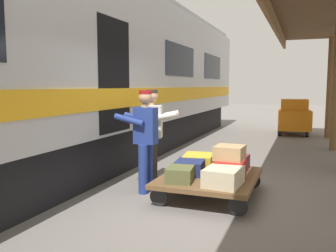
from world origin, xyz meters
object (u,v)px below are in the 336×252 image
(suitcase_yellow_case, at_px, (198,161))
(baggage_tug, at_px, (294,117))
(suitcase_burgundy_valise, at_px, (236,163))
(suitcase_tan_vintage, at_px, (230,153))
(suitcase_navy_fabric, at_px, (190,167))
(suitcase_cream_canvas, at_px, (224,176))
(suitcase_olive_duffel, at_px, (180,174))
(porter_by_door, at_px, (153,132))
(train_car, at_px, (46,71))
(suitcase_red_plastic, at_px, (230,168))
(porter_in_overalls, at_px, (145,137))
(luggage_cart, at_px, (210,178))

(suitcase_yellow_case, distance_m, baggage_tug, 7.92)
(suitcase_burgundy_valise, height_order, suitcase_tan_vintage, suitcase_tan_vintage)
(suitcase_navy_fabric, distance_m, suitcase_cream_canvas, 0.82)
(suitcase_burgundy_valise, height_order, suitcase_olive_duffel, suitcase_burgundy_valise)
(suitcase_burgundy_valise, relative_size, baggage_tug, 0.33)
(suitcase_tan_vintage, height_order, porter_by_door, porter_by_door)
(train_car, bearing_deg, suitcase_navy_fabric, 177.03)
(train_car, relative_size, baggage_tug, 11.65)
(baggage_tug, bearing_deg, suitcase_red_plastic, 84.97)
(suitcase_olive_duffel, relative_size, suitcase_red_plastic, 0.94)
(suitcase_cream_canvas, relative_size, suitcase_tan_vintage, 1.38)
(suitcase_olive_duffel, bearing_deg, suitcase_yellow_case, -90.00)
(suitcase_burgundy_valise, relative_size, porter_in_overalls, 0.34)
(suitcase_red_plastic, bearing_deg, suitcase_tan_vintage, -55.74)
(train_car, relative_size, suitcase_olive_duffel, 41.49)
(suitcase_olive_duffel, relative_size, porter_in_overalls, 0.29)
(suitcase_yellow_case, relative_size, suitcase_red_plastic, 1.11)
(suitcase_red_plastic, height_order, suitcase_cream_canvas, suitcase_red_plastic)
(train_car, height_order, suitcase_yellow_case, train_car)
(porter_by_door, bearing_deg, suitcase_cream_canvas, 146.11)
(suitcase_navy_fabric, distance_m, baggage_tug, 8.40)
(train_car, distance_m, suitcase_burgundy_valise, 3.96)
(suitcase_yellow_case, relative_size, porter_by_door, 0.35)
(train_car, bearing_deg, baggage_tug, -118.06)
(train_car, xyz_separation_m, suitcase_cream_canvas, (-3.61, 0.64, -1.58))
(suitcase_navy_fabric, height_order, baggage_tug, baggage_tug)
(porter_in_overalls, height_order, porter_by_door, same)
(luggage_cart, distance_m, suitcase_burgundy_valise, 0.62)
(train_car, bearing_deg, suitcase_yellow_case, -173.45)
(luggage_cart, distance_m, suitcase_navy_fabric, 0.36)
(suitcase_burgundy_valise, bearing_deg, porter_in_overalls, 24.08)
(train_car, height_order, suitcase_tan_vintage, train_car)
(porter_by_door, bearing_deg, train_car, 10.70)
(porter_in_overalls, distance_m, baggage_tug, 8.70)
(suitcase_tan_vintage, bearing_deg, porter_in_overalls, 6.74)
(suitcase_olive_duffel, relative_size, baggage_tug, 0.28)
(suitcase_tan_vintage, bearing_deg, suitcase_cream_canvas, 92.05)
(luggage_cart, xyz_separation_m, suitcase_red_plastic, (-0.33, 0.00, 0.19))
(suitcase_burgundy_valise, distance_m, suitcase_tan_vintage, 0.53)
(baggage_tug, bearing_deg, train_car, 61.94)
(suitcase_red_plastic, distance_m, suitcase_navy_fabric, 0.66)
(suitcase_red_plastic, xyz_separation_m, suitcase_cream_canvas, (0.00, 0.49, -0.01))
(train_car, distance_m, suitcase_cream_canvas, 3.99)
(train_car, bearing_deg, suitcase_red_plastic, 177.57)
(porter_in_overalls, distance_m, porter_by_door, 0.69)
(suitcase_navy_fabric, relative_size, suitcase_tan_vintage, 1.24)
(luggage_cart, relative_size, suitcase_cream_canvas, 2.87)
(train_car, xyz_separation_m, suitcase_red_plastic, (-3.61, 0.15, -1.58))
(porter_by_door, bearing_deg, baggage_tug, -106.34)
(luggage_cart, bearing_deg, suitcase_navy_fabric, 0.00)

